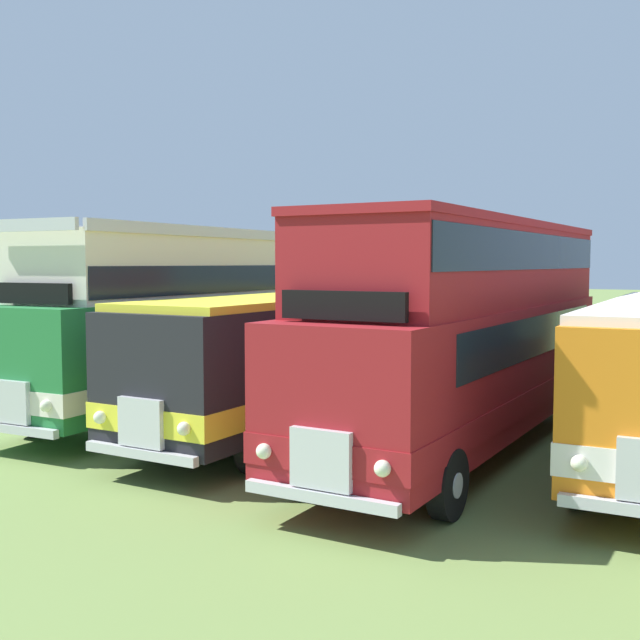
% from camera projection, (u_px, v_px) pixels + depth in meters
% --- Properties ---
extents(bus_first_in_row, '(2.75, 10.65, 4.52)m').
position_uv_depth(bus_first_in_row, '(184.00, 317.00, 19.11)').
color(bus_first_in_row, '#237538').
rests_on(bus_first_in_row, ground).
extents(bus_second_in_row, '(2.96, 11.58, 2.99)m').
position_uv_depth(bus_second_in_row, '(318.00, 348.00, 17.47)').
color(bus_second_in_row, black).
rests_on(bus_second_in_row, ground).
extents(bus_third_in_row, '(3.02, 11.61, 4.49)m').
position_uv_depth(bus_third_in_row, '(470.00, 325.00, 15.13)').
color(bus_third_in_row, maroon).
rests_on(bus_third_in_row, ground).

